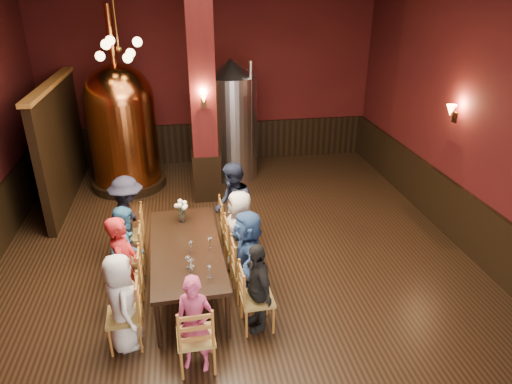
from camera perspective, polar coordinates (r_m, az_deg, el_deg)
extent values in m
plane|color=black|center=(7.54, -2.30, -9.46)|extent=(10.00, 10.00, 0.00)
cube|color=#44100E|center=(11.38, -5.82, 14.67)|extent=(8.00, 0.02, 4.50)
cube|color=#44100E|center=(8.03, 27.28, 7.71)|extent=(0.02, 10.00, 4.50)
cube|color=black|center=(8.61, 24.81, -3.41)|extent=(0.08, 9.90, 1.00)
cube|color=black|center=(11.78, -5.44, 6.23)|extent=(7.90, 0.08, 1.00)
cube|color=#44100E|center=(9.21, -6.72, 12.20)|extent=(0.58, 0.58, 4.50)
cube|color=black|center=(10.17, -23.14, 5.41)|extent=(0.22, 3.50, 2.40)
cube|color=black|center=(6.75, -8.75, -6.97)|extent=(1.09, 2.44, 0.06)
cylinder|color=black|center=(6.05, -12.12, -15.99)|extent=(0.07, 0.07, 0.69)
cylinder|color=black|center=(6.07, -3.52, -15.21)|extent=(0.07, 0.07, 0.69)
cylinder|color=black|center=(7.93, -12.27, -5.25)|extent=(0.07, 0.07, 0.69)
cylinder|color=black|center=(7.94, -5.92, -4.70)|extent=(0.07, 0.07, 0.69)
imported|color=silver|center=(6.00, -16.42, -13.08)|extent=(0.56, 0.73, 1.32)
imported|color=#AA1D1D|center=(6.50, -16.15, -8.89)|extent=(0.42, 0.58, 1.49)
imported|color=#2A628C|center=(7.10, -15.78, -6.56)|extent=(0.33, 0.65, 1.32)
imported|color=black|center=(7.64, -15.61, -3.40)|extent=(0.57, 0.98, 1.49)
imported|color=black|center=(6.05, 0.13, -11.77)|extent=(0.49, 0.80, 1.28)
imported|color=#2E508C|center=(6.56, -1.06, -7.92)|extent=(0.42, 1.30, 1.40)
imported|color=silver|center=(7.11, -2.04, -5.11)|extent=(0.47, 0.70, 1.39)
imported|color=#191E32|center=(7.65, -2.90, -2.03)|extent=(0.38, 0.77, 1.58)
imported|color=#B03A65|center=(5.55, -7.64, -16.09)|extent=(0.53, 0.43, 1.27)
cylinder|color=black|center=(10.78, -15.54, 1.26)|extent=(1.63, 1.63, 0.18)
cylinder|color=#C0632C|center=(10.44, -16.16, 6.28)|extent=(1.68, 1.68, 1.81)
sphere|color=#C0632C|center=(10.20, -16.77, 11.10)|extent=(1.45, 1.45, 1.45)
cylinder|color=#C0632C|center=(10.00, -17.70, 18.15)|extent=(0.15, 0.15, 1.18)
cylinder|color=#B2B2B7|center=(10.58, -2.99, 7.99)|extent=(1.40, 1.40, 2.36)
cone|color=#B2B2B7|center=(10.26, -3.16, 15.31)|extent=(1.13, 1.13, 0.38)
cylinder|color=#B2B2B7|center=(10.20, -0.64, 8.76)|extent=(0.08, 0.08, 2.64)
cylinder|color=white|center=(7.37, -9.23, -2.96)|extent=(0.11, 0.11, 0.20)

